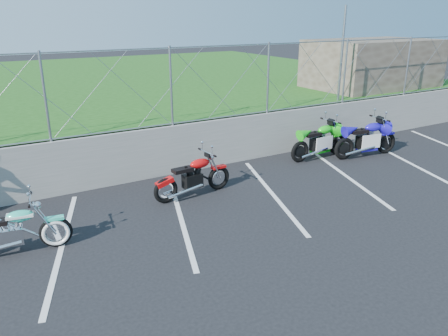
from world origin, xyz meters
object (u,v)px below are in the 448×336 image
cruiser_turquoise (13,233)px  sportbike_green (320,142)px  sportbike_blue (367,140)px  naked_orange (194,178)px

cruiser_turquoise → sportbike_green: sportbike_green is taller
sportbike_blue → naked_orange: bearing=-171.0°
naked_orange → sportbike_green: sportbike_green is taller
cruiser_turquoise → naked_orange: naked_orange is taller
cruiser_turquoise → sportbike_green: (8.40, 1.44, 0.07)m
cruiser_turquoise → sportbike_blue: size_ratio=0.91×
naked_orange → sportbike_blue: sportbike_blue is taller
cruiser_turquoise → sportbike_blue: (9.71, 0.85, 0.09)m
naked_orange → cruiser_turquoise: bearing=-173.4°
sportbike_green → sportbike_blue: 1.43m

